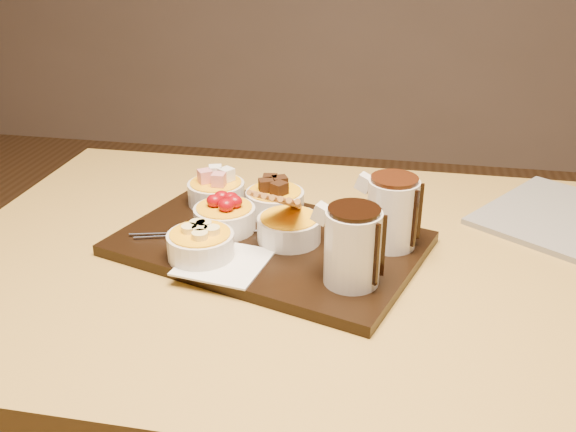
% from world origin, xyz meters
% --- Properties ---
extents(dining_table, '(1.20, 0.80, 0.75)m').
position_xyz_m(dining_table, '(0.00, 0.00, 0.65)').
color(dining_table, '#B79344').
rests_on(dining_table, ground).
extents(serving_board, '(0.53, 0.42, 0.02)m').
position_xyz_m(serving_board, '(-0.09, 0.01, 0.76)').
color(serving_board, black).
rests_on(serving_board, dining_table).
extents(napkin, '(0.14, 0.14, 0.00)m').
position_xyz_m(napkin, '(-0.14, -0.08, 0.77)').
color(napkin, white).
rests_on(napkin, serving_board).
extents(bowl_marshmallows, '(0.10, 0.10, 0.04)m').
position_xyz_m(bowl_marshmallows, '(-0.21, 0.13, 0.79)').
color(bowl_marshmallows, silver).
rests_on(bowl_marshmallows, serving_board).
extents(bowl_cake, '(0.10, 0.10, 0.04)m').
position_xyz_m(bowl_cake, '(-0.10, 0.11, 0.79)').
color(bowl_cake, silver).
rests_on(bowl_cake, serving_board).
extents(bowl_strawberries, '(0.10, 0.10, 0.04)m').
position_xyz_m(bowl_strawberries, '(-0.17, 0.03, 0.79)').
color(bowl_strawberries, silver).
rests_on(bowl_strawberries, serving_board).
extents(bowl_biscotti, '(0.10, 0.10, 0.04)m').
position_xyz_m(bowl_biscotti, '(-0.06, 0.01, 0.79)').
color(bowl_biscotti, silver).
rests_on(bowl_biscotti, serving_board).
extents(bowl_bananas, '(0.10, 0.10, 0.04)m').
position_xyz_m(bowl_bananas, '(-0.18, -0.07, 0.79)').
color(bowl_bananas, silver).
rests_on(bowl_bananas, serving_board).
extents(pitcher_dark_chocolate, '(0.10, 0.10, 0.11)m').
position_xyz_m(pitcher_dark_chocolate, '(0.05, -0.10, 0.82)').
color(pitcher_dark_chocolate, silver).
rests_on(pitcher_dark_chocolate, serving_board).
extents(pitcher_milk_chocolate, '(0.10, 0.10, 0.11)m').
position_xyz_m(pitcher_milk_chocolate, '(0.10, 0.03, 0.82)').
color(pitcher_milk_chocolate, silver).
rests_on(pitcher_milk_chocolate, serving_board).
extents(fondue_skewers, '(0.10, 0.26, 0.01)m').
position_xyz_m(fondue_skewers, '(-0.19, 0.01, 0.77)').
color(fondue_skewers, silver).
rests_on(fondue_skewers, serving_board).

